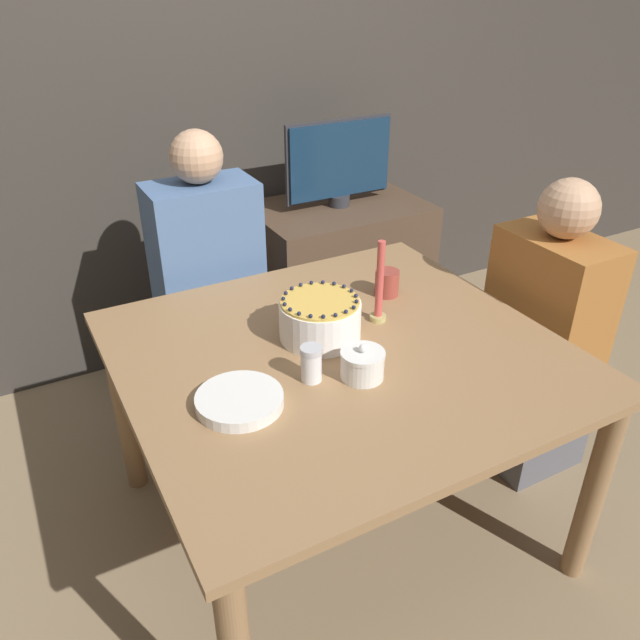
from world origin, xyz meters
TOP-DOWN VIEW (x-y plane):
  - ground_plane at (0.00, 0.00)m, footprint 12.00×12.00m
  - wall_behind at (0.00, 1.40)m, footprint 8.00×0.05m
  - dining_table at (0.00, 0.00)m, footprint 1.26×1.19m
  - cake at (-0.02, 0.09)m, footprint 0.25×0.25m
  - sugar_bowl at (-0.02, -0.15)m, footprint 0.12×0.12m
  - sugar_shaker at (-0.15, -0.09)m, footprint 0.06×0.06m
  - plate_stack at (-0.37, -0.11)m, footprint 0.23×0.23m
  - candle at (0.19, 0.10)m, footprint 0.05×0.05m
  - cup at (0.32, 0.23)m, footprint 0.08×0.08m
  - person_man_blue_shirt at (-0.14, 0.79)m, footprint 0.40×0.34m
  - person_woman_floral at (0.83, -0.03)m, footprint 0.34×0.40m
  - side_cabinet at (0.62, 1.08)m, footprint 0.81×0.54m
  - tv_monitor at (0.62, 1.09)m, footprint 0.53×0.10m

SIDE VIEW (x-z plane):
  - ground_plane at x=0.00m, z-range 0.00..0.00m
  - side_cabinet at x=0.62m, z-range 0.00..0.73m
  - person_woman_floral at x=0.83m, z-range -0.08..1.05m
  - person_man_blue_shirt at x=-0.14m, z-range -0.08..1.14m
  - dining_table at x=0.00m, z-range 0.26..0.99m
  - plate_stack at x=-0.37m, z-range 0.72..0.76m
  - sugar_bowl at x=-0.02m, z-range 0.71..0.82m
  - cup at x=0.32m, z-range 0.72..0.81m
  - sugar_shaker at x=-0.15m, z-range 0.72..0.83m
  - cake at x=-0.02m, z-range 0.72..0.86m
  - candle at x=0.19m, z-range 0.70..0.97m
  - tv_monitor at x=0.62m, z-range 0.74..1.14m
  - wall_behind at x=0.00m, z-range 0.00..2.60m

